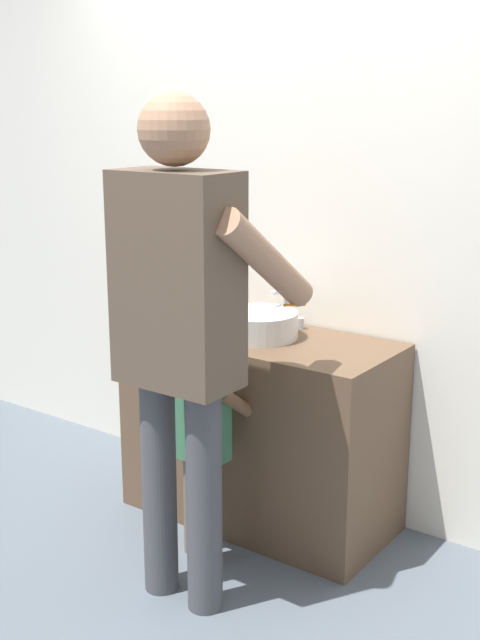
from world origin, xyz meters
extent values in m
plane|color=slate|center=(0.00, 0.00, 0.00)|extent=(14.00, 14.00, 0.00)
cube|color=silver|center=(0.00, 0.62, 1.35)|extent=(4.40, 0.08, 2.70)
cube|color=brown|center=(0.00, 0.30, 0.41)|extent=(1.15, 0.54, 0.83)
cylinder|color=silver|center=(0.00, 0.28, 0.88)|extent=(0.33, 0.33, 0.11)
cylinder|color=#B1B1AD|center=(0.00, 0.28, 0.89)|extent=(0.27, 0.27, 0.09)
cylinder|color=#B7BABF|center=(0.00, 0.50, 0.92)|extent=(0.03, 0.03, 0.18)
cylinder|color=#B7BABF|center=(0.00, 0.44, 1.00)|extent=(0.02, 0.12, 0.02)
cylinder|color=#B7BABF|center=(-0.07, 0.50, 0.85)|extent=(0.04, 0.04, 0.05)
cylinder|color=#B7BABF|center=(0.07, 0.50, 0.85)|extent=(0.04, 0.04, 0.05)
cylinder|color=#4C8EB2|center=(-0.37, 0.31, 0.88)|extent=(0.07, 0.07, 0.09)
cylinder|color=orange|center=(-0.39, 0.31, 0.93)|extent=(0.02, 0.03, 0.17)
cube|color=white|center=(-0.39, 0.31, 1.02)|extent=(0.01, 0.02, 0.02)
cylinder|color=orange|center=(-0.39, 0.31, 0.93)|extent=(0.02, 0.04, 0.17)
cube|color=white|center=(-0.39, 0.31, 1.02)|extent=(0.01, 0.02, 0.02)
cylinder|color=#6B5B4C|center=(-0.05, -0.11, 0.21)|extent=(0.06, 0.06, 0.42)
cylinder|color=#6B5B4C|center=(0.05, -0.11, 0.21)|extent=(0.06, 0.06, 0.42)
cube|color=#427F56|center=(0.00, -0.11, 0.61)|extent=(0.21, 0.12, 0.37)
sphere|color=brown|center=(0.00, -0.11, 0.86)|extent=(0.12, 0.12, 0.12)
cylinder|color=brown|center=(-0.12, -0.01, 0.64)|extent=(0.05, 0.26, 0.20)
cylinder|color=brown|center=(0.12, -0.01, 0.64)|extent=(0.05, 0.26, 0.20)
cylinder|color=#47474C|center=(0.02, -0.38, 0.42)|extent=(0.13, 0.13, 0.84)
cylinder|color=#47474C|center=(0.23, -0.38, 0.42)|extent=(0.13, 0.13, 0.84)
cube|color=brown|center=(0.12, -0.38, 1.20)|extent=(0.42, 0.24, 0.73)
sphere|color=#A87A5B|center=(0.12, -0.38, 1.69)|extent=(0.24, 0.24, 0.24)
cylinder|color=#A87A5B|center=(-0.11, -0.19, 1.26)|extent=(0.10, 0.50, 0.40)
cylinder|color=#A87A5B|center=(0.35, -0.19, 1.26)|extent=(0.10, 0.50, 0.40)
cylinder|color=orange|center=(0.35, 0.00, 1.07)|extent=(0.01, 0.14, 0.03)
cube|color=white|center=(0.35, 0.08, 1.08)|extent=(0.01, 0.02, 0.02)
camera|label=1|loc=(1.86, -2.42, 1.76)|focal=45.81mm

